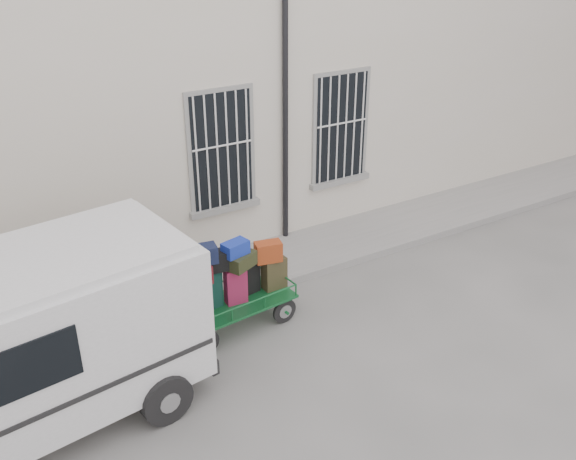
% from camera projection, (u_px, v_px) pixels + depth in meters
% --- Properties ---
extents(ground, '(80.00, 80.00, 0.00)m').
position_uv_depth(ground, '(326.00, 324.00, 10.81)').
color(ground, '#63635F').
rests_on(ground, ground).
extents(building, '(24.00, 5.15, 6.00)m').
position_uv_depth(building, '(186.00, 80.00, 13.69)').
color(building, beige).
rests_on(building, ground).
extents(sidewalk, '(24.00, 1.70, 0.15)m').
position_uv_depth(sidewalk, '(263.00, 265.00, 12.47)').
color(sidewalk, gray).
rests_on(sidewalk, ground).
extents(luggage_cart, '(2.33, 1.06, 1.67)m').
position_uv_depth(luggage_cart, '(232.00, 283.00, 10.33)').
color(luggage_cart, black).
rests_on(luggage_cart, ground).
extents(van, '(5.10, 2.73, 2.45)m').
position_uv_depth(van, '(8.00, 345.00, 7.98)').
color(van, white).
rests_on(van, ground).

